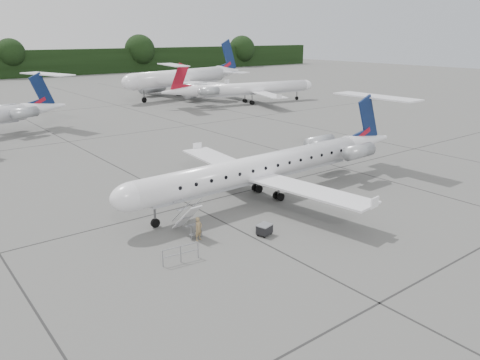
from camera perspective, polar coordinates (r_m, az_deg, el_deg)
ground at (r=36.04m, az=6.00°, el=-3.19°), size 320.00×320.00×0.00m
main_regional_jet at (r=36.50m, az=2.32°, el=3.02°), size 28.18×20.60×7.11m
airstair at (r=30.84m, az=-6.51°, el=-4.60°), size 0.90×2.42×2.23m
passenger at (r=29.92m, az=-5.08°, el=-5.95°), size 0.65×0.51×1.57m
safety_railing at (r=27.40m, az=-7.23°, el=-8.97°), size 2.19×0.35×1.00m
baggage_cart at (r=30.73m, az=3.00°, el=-6.03°), size 1.09×0.97×0.80m
bg_narrowbody at (r=99.06m, az=-7.35°, el=13.22°), size 36.22×29.90×11.32m
bg_regional_right at (r=89.87m, az=1.66°, el=11.80°), size 32.91×26.20×7.77m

